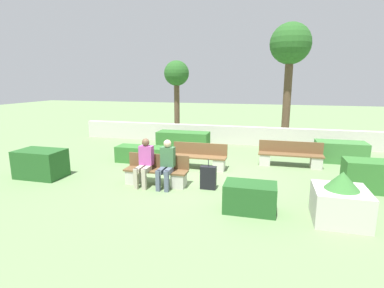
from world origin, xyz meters
TOP-DOWN VIEW (x-y plane):
  - ground_plane at (0.00, 0.00)m, footprint 60.00×60.00m
  - perimeter_wall at (0.00, 5.14)m, footprint 14.13×0.30m
  - bench_front at (-0.93, -1.01)m, footprint 1.82×0.48m
  - bench_left_side at (2.85, 1.90)m, footprint 2.14×0.49m
  - bench_right_side at (-0.13, 0.82)m, footprint 1.86×0.48m
  - person_seated_man at (-1.21, -1.15)m, footprint 0.38×0.63m
  - person_seated_woman at (-0.57, -1.15)m, footprint 0.38×0.63m
  - hedge_block_near_left at (1.77, -2.15)m, footprint 1.15×0.70m
  - hedge_block_near_right at (4.88, -0.02)m, footprint 1.55×0.76m
  - hedge_block_mid_left at (4.64, 2.99)m, footprint 1.72×0.89m
  - hedge_block_mid_right at (-1.36, 3.17)m, footprint 2.15×0.81m
  - hedge_block_far_left at (-2.35, 1.09)m, footprint 1.75×0.68m
  - hedge_block_far_right at (-4.57, -1.28)m, footprint 1.39×0.89m
  - planter_corner_left at (3.62, -2.17)m, footprint 1.07×1.07m
  - suitcase at (0.57, -0.99)m, footprint 0.42×0.20m
  - tree_leftmost at (-2.65, 6.38)m, footprint 1.27×1.27m
  - tree_center_left at (2.85, 6.90)m, footprint 1.93×1.93m

SIDE VIEW (x-z plane):
  - ground_plane at x=0.00m, z-range 0.00..0.00m
  - hedge_block_far_left at x=-2.35m, z-range 0.00..0.58m
  - suitcase at x=0.57m, z-range -0.10..0.73m
  - bench_front at x=-0.93m, z-range -0.10..0.74m
  - bench_right_side at x=-0.13m, z-range -0.10..0.74m
  - hedge_block_near_left at x=1.77m, z-range 0.00..0.65m
  - bench_left_side at x=2.85m, z-range -0.09..0.75m
  - hedge_block_mid_left at x=4.64m, z-range 0.00..0.74m
  - hedge_block_mid_right at x=-1.36m, z-range 0.00..0.81m
  - hedge_block_near_right at x=4.88m, z-range 0.00..0.83m
  - perimeter_wall at x=0.00m, z-range 0.00..0.83m
  - hedge_block_far_right at x=-4.57m, z-range 0.00..0.84m
  - planter_corner_left at x=3.62m, z-range -0.09..0.99m
  - person_seated_woman at x=-0.57m, z-range 0.06..1.38m
  - person_seated_man at x=-1.21m, z-range 0.07..1.39m
  - tree_leftmost at x=-2.65m, z-range 1.13..5.04m
  - tree_center_left at x=2.85m, z-range 1.63..7.22m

